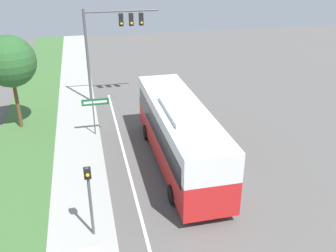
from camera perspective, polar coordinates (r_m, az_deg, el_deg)
The scene contains 9 objects.
ground_plane at distance 18.96m, azimuth 6.18°, elevation -9.86°, with size 80.00×80.00×0.00m, color #565451.
sidewalk at distance 18.12m, azimuth -13.12°, elevation -12.09°, with size 2.80×80.00×0.12m.
grass_verge at distance 18.52m, azimuth -23.28°, elevation -12.83°, with size 3.60×80.00×0.10m.
lane_divider_near at distance 18.24m, azimuth -4.79°, elevation -11.36°, with size 0.14×30.00×0.01m.
bus at distance 20.16m, azimuth 1.71°, elevation -0.74°, with size 2.71×11.06×3.72m.
signal_gantry at distance 28.92m, azimuth -8.78°, elevation 13.51°, with size 5.55×0.41×7.13m.
pedestrian_signal at distance 15.27m, azimuth -11.90°, elevation -9.75°, with size 0.28×0.34×3.29m.
street_sign at distance 23.92m, azimuth -11.11°, elevation 2.64°, with size 1.69×0.08×2.57m.
roadside_tree at distance 25.67m, azimuth -22.96°, elevation 9.00°, with size 3.25×3.25×6.11m.
Camera 1 is at (-5.51, -14.59, 10.78)m, focal length 40.00 mm.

